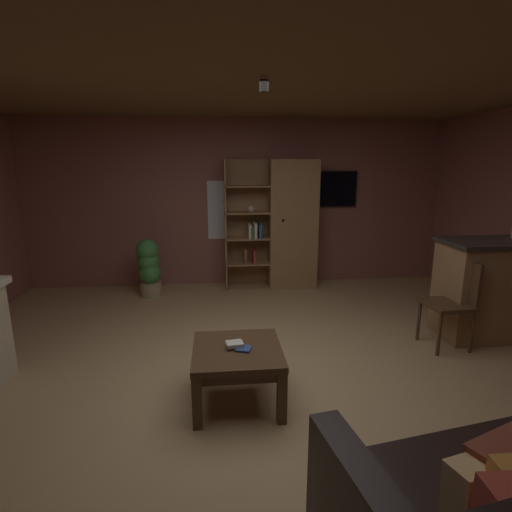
# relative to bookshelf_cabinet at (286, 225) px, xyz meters

# --- Properties ---
(floor) EXTENTS (6.41, 6.09, 0.02)m
(floor) POSITION_rel_bookshelf_cabinet_xyz_m (-0.71, -2.80, -0.96)
(floor) COLOR tan
(floor) RESTS_ON ground
(wall_back) EXTENTS (6.53, 0.06, 2.54)m
(wall_back) POSITION_rel_bookshelf_cabinet_xyz_m (-0.71, 0.27, 0.32)
(wall_back) COLOR #8E544C
(wall_back) RESTS_ON ground
(ceiling) EXTENTS (6.41, 6.09, 0.02)m
(ceiling) POSITION_rel_bookshelf_cabinet_xyz_m (-0.71, -2.80, 1.59)
(ceiling) COLOR brown
(window_pane_back) EXTENTS (0.55, 0.01, 0.89)m
(window_pane_back) POSITION_rel_bookshelf_cabinet_xyz_m (-0.91, 0.24, 0.21)
(window_pane_back) COLOR white
(bookshelf_cabinet) EXTENTS (1.39, 0.41, 1.93)m
(bookshelf_cabinet) POSITION_rel_bookshelf_cabinet_xyz_m (0.00, 0.00, 0.00)
(bookshelf_cabinet) COLOR #997047
(bookshelf_cabinet) RESTS_ON ground
(kitchen_bar_counter) EXTENTS (1.41, 0.63, 1.08)m
(kitchen_bar_counter) POSITION_rel_bookshelf_cabinet_xyz_m (2.05, -2.06, -0.41)
(kitchen_bar_counter) COLOR #997047
(kitchen_bar_counter) RESTS_ON ground
(coffee_table) EXTENTS (0.69, 0.69, 0.46)m
(coffee_table) POSITION_rel_bookshelf_cabinet_xyz_m (-0.92, -3.03, -0.58)
(coffee_table) COLOR #4C331E
(coffee_table) RESTS_ON ground
(table_book_0) EXTENTS (0.14, 0.13, 0.02)m
(table_book_0) POSITION_rel_bookshelf_cabinet_xyz_m (-0.87, -3.07, -0.49)
(table_book_0) COLOR #2D4C8C
(table_book_0) RESTS_ON coffee_table
(table_book_1) EXTENTS (0.15, 0.12, 0.03)m
(table_book_1) POSITION_rel_bookshelf_cabinet_xyz_m (-0.94, -3.02, -0.46)
(table_book_1) COLOR beige
(table_book_1) RESTS_ON coffee_table
(dining_chair) EXTENTS (0.45, 0.45, 0.92)m
(dining_chair) POSITION_rel_bookshelf_cabinet_xyz_m (1.36, -2.26, -0.43)
(dining_chair) COLOR #4C331E
(dining_chair) RESTS_ON ground
(potted_floor_plant) EXTENTS (0.34, 0.35, 0.83)m
(potted_floor_plant) POSITION_rel_bookshelf_cabinet_xyz_m (-2.03, -0.28, -0.52)
(potted_floor_plant) COLOR #9E896B
(potted_floor_plant) RESTS_ON ground
(wall_mounted_tv) EXTENTS (0.98, 0.06, 0.55)m
(wall_mounted_tv) POSITION_rel_bookshelf_cabinet_xyz_m (0.65, 0.21, 0.53)
(wall_mounted_tv) COLOR black
(track_light_spot_1) EXTENTS (0.07, 0.07, 0.09)m
(track_light_spot_1) POSITION_rel_bookshelf_cabinet_xyz_m (-0.66, -2.55, 1.51)
(track_light_spot_1) COLOR black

